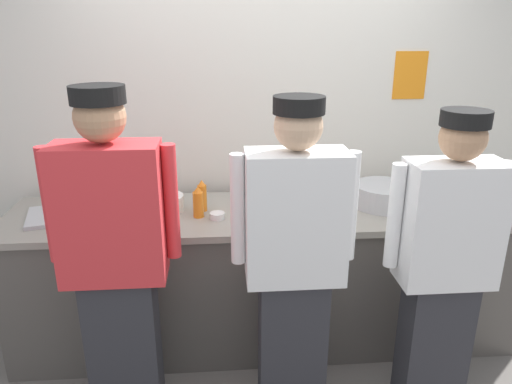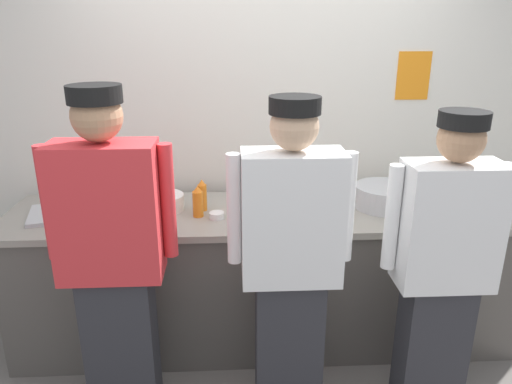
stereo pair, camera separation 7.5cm
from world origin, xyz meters
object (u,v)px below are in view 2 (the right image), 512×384
Objects in this scene: chef_far_right at (443,266)px; deli_cup at (298,195)px; plate_stack_front at (164,202)px; ramekin_green_sauce at (217,215)px; ramekin_yellow_sauce at (309,216)px; mixing_bowl_steel at (385,196)px; chef_center at (291,260)px; chefs_knife at (254,202)px; chef_near_left at (112,256)px; squeeze_bottle_secondary at (202,196)px; squeeze_bottle_spare at (198,202)px; squeeze_bottle_primary at (423,201)px; sheet_tray at (75,211)px.

chef_far_right reaches higher than deli_cup.
plate_stack_front reaches higher than ramekin_green_sauce.
plate_stack_front reaches higher than ramekin_yellow_sauce.
chef_center is at bearing -134.28° from mixing_bowl_steel.
chefs_knife is at bearing 175.08° from deli_cup.
chef_center is 6.87× the size of plate_stack_front.
chef_near_left is 8.85× the size of squeeze_bottle_secondary.
squeeze_bottle_secondary is 1.04× the size of squeeze_bottle_spare.
squeeze_bottle_primary is at bearing 15.86° from chef_near_left.
chef_center reaches higher than deli_cup.
mixing_bowl_steel is at bearing -1.09° from plate_stack_front.
chef_center is at bearing -56.18° from squeeze_bottle_secondary.
chef_far_right is at bearing -53.58° from deli_cup.
plate_stack_front is at bearing 178.91° from mixing_bowl_steel.
chef_near_left is 6.42× the size of chefs_knife.
chef_center is 19.36× the size of ramekin_green_sauce.
squeeze_bottle_primary is (0.85, 0.52, 0.10)m from chef_center.
chef_center is 6.24× the size of chefs_knife.
sheet_tray is 2.74× the size of squeeze_bottle_spare.
squeeze_bottle_secondary is 0.67m from ramekin_yellow_sauce.
squeeze_bottle_primary is at bearing -1.43° from ramekin_green_sauce.
plate_stack_front is at bearing 152.66° from chef_far_right.
deli_cup is at bearing 8.61° from squeeze_bottle_secondary.
squeeze_bottle_spare is at bearing 153.00° from chef_far_right.
chef_near_left is 1.62m from chef_far_right.
chefs_knife is (0.35, 0.22, -0.09)m from squeeze_bottle_spare.
plate_stack_front is 1.25× the size of squeeze_bottle_secondary.
ramekin_green_sauce is at bearing -132.62° from chefs_knife.
chef_far_right reaches higher than squeeze_bottle_spare.
squeeze_bottle_primary is (2.09, -0.16, 0.09)m from sheet_tray.
chef_far_right is (0.75, -0.03, -0.04)m from chef_center.
chef_near_left is at bearing -164.14° from squeeze_bottle_primary.
sheet_tray is 1.42m from ramekin_yellow_sauce.
plate_stack_front is 0.90m from ramekin_yellow_sauce.
squeeze_bottle_secondary is 0.62m from deli_cup.
chef_near_left is at bearing -156.95° from mixing_bowl_steel.
deli_cup is at bearing 95.57° from ramekin_yellow_sauce.
plate_stack_front is at bearing 4.14° from sheet_tray.
sheet_tray reaches higher than chefs_knife.
ramekin_green_sauce is at bearing 152.40° from chef_far_right.
chef_near_left reaches higher than squeeze_bottle_primary.
ramekin_green_sauce is (0.87, -0.13, 0.01)m from sheet_tray.
chef_far_right reaches higher than squeeze_bottle_primary.
squeeze_bottle_spare is 0.42m from chefs_knife.
sheet_tray is (-1.24, 0.68, 0.01)m from chef_center.
sheet_tray is at bearing -179.63° from mixing_bowl_steel.
squeeze_bottle_secondary is (-0.47, 0.70, 0.09)m from chef_center.
chef_center is 1.42m from sheet_tray.
chef_near_left reaches higher than chef_far_right.
chefs_knife is at bearing 46.78° from chef_near_left.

